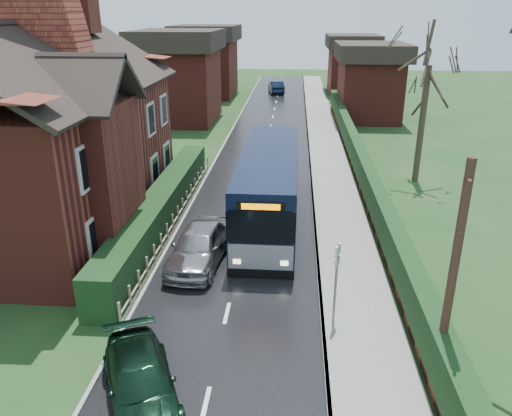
# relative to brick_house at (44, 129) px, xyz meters

# --- Properties ---
(ground) EXTENTS (140.00, 140.00, 0.00)m
(ground) POSITION_rel_brick_house_xyz_m (8.73, -4.78, -4.38)
(ground) COLOR #2D4B20
(ground) RESTS_ON ground
(road) EXTENTS (6.00, 100.00, 0.02)m
(road) POSITION_rel_brick_house_xyz_m (8.73, 5.22, -4.37)
(road) COLOR black
(road) RESTS_ON ground
(pavement) EXTENTS (2.50, 100.00, 0.14)m
(pavement) POSITION_rel_brick_house_xyz_m (12.98, 5.22, -4.31)
(pavement) COLOR slate
(pavement) RESTS_ON ground
(kerb_right) EXTENTS (0.12, 100.00, 0.14)m
(kerb_right) POSITION_rel_brick_house_xyz_m (11.78, 5.22, -4.31)
(kerb_right) COLOR gray
(kerb_right) RESTS_ON ground
(kerb_left) EXTENTS (0.12, 100.00, 0.10)m
(kerb_left) POSITION_rel_brick_house_xyz_m (5.68, 5.22, -4.33)
(kerb_left) COLOR gray
(kerb_left) RESTS_ON ground
(front_hedge) EXTENTS (1.20, 16.00, 1.60)m
(front_hedge) POSITION_rel_brick_house_xyz_m (4.83, 0.22, -3.58)
(front_hedge) COLOR black
(front_hedge) RESTS_ON ground
(picket_fence) EXTENTS (0.10, 16.00, 0.90)m
(picket_fence) POSITION_rel_brick_house_xyz_m (5.58, 0.22, -3.93)
(picket_fence) COLOR gray
(picket_fence) RESTS_ON ground
(right_wall_hedge) EXTENTS (0.60, 50.00, 1.80)m
(right_wall_hedge) POSITION_rel_brick_house_xyz_m (14.53, 5.22, -3.36)
(right_wall_hedge) COLOR maroon
(right_wall_hedge) RESTS_ON ground
(brick_house) EXTENTS (9.30, 14.60, 10.30)m
(brick_house) POSITION_rel_brick_house_xyz_m (0.00, 0.00, 0.00)
(brick_house) COLOR maroon
(brick_house) RESTS_ON ground
(bus) EXTENTS (2.50, 10.81, 3.28)m
(bus) POSITION_rel_brick_house_xyz_m (9.67, 0.89, -2.75)
(bus) COLOR black
(bus) RESTS_ON ground
(car_silver) EXTENTS (2.21, 4.64, 1.53)m
(car_silver) POSITION_rel_brick_house_xyz_m (7.23, -3.43, -3.61)
(car_silver) COLOR #A5A4A9
(car_silver) RESTS_ON ground
(car_green) EXTENTS (3.18, 4.34, 1.17)m
(car_green) POSITION_rel_brick_house_xyz_m (7.13, -10.78, -3.79)
(car_green) COLOR black
(car_green) RESTS_ON ground
(car_distant) EXTENTS (2.20, 4.50, 1.42)m
(car_distant) POSITION_rel_brick_house_xyz_m (8.47, 39.22, -3.66)
(car_distant) COLOR black
(car_distant) RESTS_ON ground
(bus_stop_sign) EXTENTS (0.22, 0.40, 2.76)m
(bus_stop_sign) POSITION_rel_brick_house_xyz_m (12.12, -7.06, -2.55)
(bus_stop_sign) COLOR slate
(bus_stop_sign) RESTS_ON ground
(telegraph_pole) EXTENTS (0.28, 0.79, 6.21)m
(telegraph_pole) POSITION_rel_brick_house_xyz_m (14.53, -9.78, -1.24)
(telegraph_pole) COLOR #321E16
(telegraph_pole) RESTS_ON ground
(tree_right_far) EXTENTS (4.76, 4.76, 9.19)m
(tree_right_far) POSITION_rel_brick_house_xyz_m (17.73, 7.47, 2.49)
(tree_right_far) COLOR #34291F
(tree_right_far) RESTS_ON ground
(tree_house_side) EXTENTS (4.53, 4.53, 10.30)m
(tree_house_side) POSITION_rel_brick_house_xyz_m (-3.11, 5.22, 3.32)
(tree_house_side) COLOR #3A2F22
(tree_house_side) RESTS_ON ground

